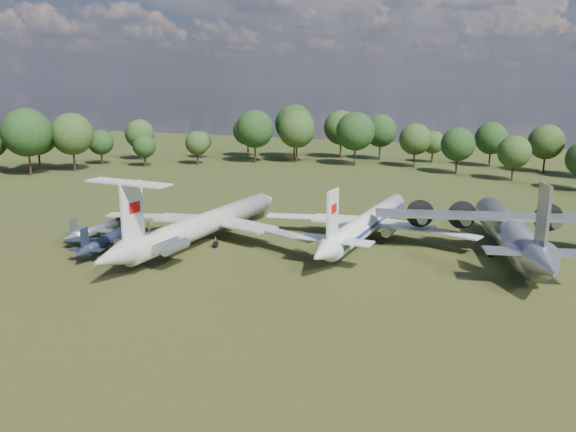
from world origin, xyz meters
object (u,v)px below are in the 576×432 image
at_px(an12_transport, 509,236).
at_px(small_prop_northwest, 96,232).
at_px(tu104_jet, 368,226).
at_px(small_prop_west, 105,244).
at_px(il62_airliner, 207,228).
at_px(person_on_il62, 149,227).

xyz_separation_m(an12_transport, small_prop_northwest, (-57.02, -15.59, -1.62)).
xyz_separation_m(tu104_jet, small_prop_west, (-31.56, -20.07, -0.98)).
distance_m(il62_airliner, an12_transport, 42.02).
relative_size(tu104_jet, small_prop_northwest, 3.12).
distance_m(il62_airliner, small_prop_west, 14.15).
distance_m(an12_transport, small_prop_west, 54.94).
distance_m(an12_transport, person_on_il62, 47.40).
bearing_deg(il62_airliner, tu104_jet, 28.73).
relative_size(an12_transport, small_prop_west, 2.51).
bearing_deg(an12_transport, il62_airliner, 179.68).
height_order(small_prop_west, small_prop_northwest, small_prop_west).
height_order(il62_airliner, small_prop_west, il62_airliner).
height_order(an12_transport, small_prop_west, an12_transport).
height_order(tu104_jet, person_on_il62, person_on_il62).
relative_size(tu104_jet, person_on_il62, 26.84).
relative_size(il62_airliner, an12_transport, 1.15).
bearing_deg(tu104_jet, an12_transport, 3.15).
bearing_deg(an12_transport, small_prop_northwest, 179.87).
bearing_deg(tu104_jet, il62_airliner, -151.76).
bearing_deg(tu104_jet, small_prop_northwest, -156.21).
height_order(an12_transport, person_on_il62, person_on_il62).
bearing_deg(small_prop_west, an12_transport, 8.40).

